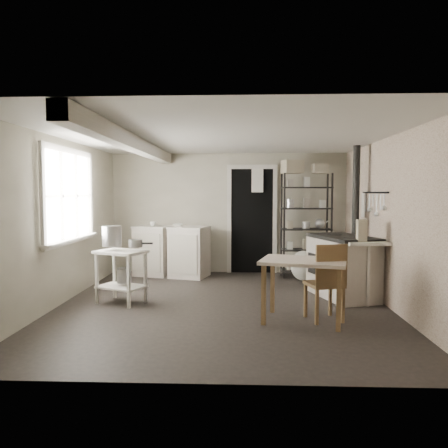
{
  "coord_description": "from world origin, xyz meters",
  "views": [
    {
      "loc": [
        0.25,
        -5.92,
        1.55
      ],
      "look_at": [
        0.0,
        0.3,
        1.1
      ],
      "focal_mm": 35.0,
      "sensor_mm": 36.0,
      "label": 1
    }
  ],
  "objects_px": {
    "base_cabinets": "(172,251)",
    "chair": "(324,281)",
    "prep_table": "(121,275)",
    "stove": "(342,268)",
    "flour_sack": "(303,267)",
    "shelf_rack": "(306,225)",
    "stockpot": "(112,236)",
    "work_table": "(303,290)"
  },
  "relations": [
    {
      "from": "base_cabinets",
      "to": "chair",
      "type": "relative_size",
      "value": 1.49
    },
    {
      "from": "prep_table",
      "to": "stove",
      "type": "relative_size",
      "value": 0.64
    },
    {
      "from": "stove",
      "to": "flour_sack",
      "type": "bearing_deg",
      "value": 91.03
    },
    {
      "from": "base_cabinets",
      "to": "shelf_rack",
      "type": "xyz_separation_m",
      "value": [
        2.48,
        0.02,
        0.49
      ]
    },
    {
      "from": "stockpot",
      "to": "flour_sack",
      "type": "bearing_deg",
      "value": 29.52
    },
    {
      "from": "work_table",
      "to": "base_cabinets",
      "type": "bearing_deg",
      "value": 126.03
    },
    {
      "from": "base_cabinets",
      "to": "work_table",
      "type": "xyz_separation_m",
      "value": [
        2.04,
        -2.81,
        -0.08
      ]
    },
    {
      "from": "stockpot",
      "to": "chair",
      "type": "xyz_separation_m",
      "value": [
        2.82,
        -0.75,
        -0.45
      ]
    },
    {
      "from": "stove",
      "to": "flour_sack",
      "type": "xyz_separation_m",
      "value": [
        -0.41,
        1.2,
        -0.2
      ]
    },
    {
      "from": "shelf_rack",
      "to": "flour_sack",
      "type": "distance_m",
      "value": 0.81
    },
    {
      "from": "stockpot",
      "to": "stove",
      "type": "height_order",
      "value": "stockpot"
    },
    {
      "from": "stockpot",
      "to": "chair",
      "type": "relative_size",
      "value": 0.3
    },
    {
      "from": "stove",
      "to": "chair",
      "type": "distance_m",
      "value": 1.3
    },
    {
      "from": "flour_sack",
      "to": "chair",
      "type": "bearing_deg",
      "value": -92.04
    },
    {
      "from": "stockpot",
      "to": "shelf_rack",
      "type": "distance_m",
      "value": 3.62
    },
    {
      "from": "stove",
      "to": "shelf_rack",
      "type": "bearing_deg",
      "value": 83.54
    },
    {
      "from": "prep_table",
      "to": "base_cabinets",
      "type": "height_order",
      "value": "base_cabinets"
    },
    {
      "from": "stockpot",
      "to": "flour_sack",
      "type": "height_order",
      "value": "stockpot"
    },
    {
      "from": "stockpot",
      "to": "work_table",
      "type": "relative_size",
      "value": 0.29
    },
    {
      "from": "work_table",
      "to": "flour_sack",
      "type": "bearing_deg",
      "value": 82.04
    },
    {
      "from": "stockpot",
      "to": "base_cabinets",
      "type": "height_order",
      "value": "stockpot"
    },
    {
      "from": "base_cabinets",
      "to": "shelf_rack",
      "type": "relative_size",
      "value": 0.74
    },
    {
      "from": "shelf_rack",
      "to": "chair",
      "type": "distance_m",
      "value": 2.82
    },
    {
      "from": "prep_table",
      "to": "stove",
      "type": "distance_m",
      "value": 3.22
    },
    {
      "from": "work_table",
      "to": "flour_sack",
      "type": "relative_size",
      "value": 1.87
    },
    {
      "from": "stockpot",
      "to": "chair",
      "type": "height_order",
      "value": "stockpot"
    },
    {
      "from": "stockpot",
      "to": "work_table",
      "type": "bearing_deg",
      "value": -17.72
    },
    {
      "from": "flour_sack",
      "to": "base_cabinets",
      "type": "bearing_deg",
      "value": 171.77
    },
    {
      "from": "chair",
      "to": "stockpot",
      "type": "bearing_deg",
      "value": 150.1
    },
    {
      "from": "chair",
      "to": "flour_sack",
      "type": "relative_size",
      "value": 1.79
    },
    {
      "from": "stockpot",
      "to": "stove",
      "type": "bearing_deg",
      "value": 7.62
    },
    {
      "from": "stove",
      "to": "base_cabinets",
      "type": "bearing_deg",
      "value": 133.35
    },
    {
      "from": "chair",
      "to": "flour_sack",
      "type": "distance_m",
      "value": 2.41
    },
    {
      "from": "prep_table",
      "to": "flour_sack",
      "type": "xyz_separation_m",
      "value": [
        2.77,
        1.68,
        -0.16
      ]
    },
    {
      "from": "base_cabinets",
      "to": "shelf_rack",
      "type": "bearing_deg",
      "value": 15.26
    },
    {
      "from": "stockpot",
      "to": "shelf_rack",
      "type": "height_order",
      "value": "shelf_rack"
    },
    {
      "from": "work_table",
      "to": "flour_sack",
      "type": "xyz_separation_m",
      "value": [
        0.34,
        2.46,
        -0.14
      ]
    },
    {
      "from": "chair",
      "to": "work_table",
      "type": "bearing_deg",
      "value": 178.94
    },
    {
      "from": "base_cabinets",
      "to": "stove",
      "type": "bearing_deg",
      "value": -14.29
    },
    {
      "from": "stockpot",
      "to": "flour_sack",
      "type": "relative_size",
      "value": 0.54
    },
    {
      "from": "prep_table",
      "to": "stockpot",
      "type": "bearing_deg",
      "value": 164.85
    },
    {
      "from": "prep_table",
      "to": "flour_sack",
      "type": "distance_m",
      "value": 3.25
    }
  ]
}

